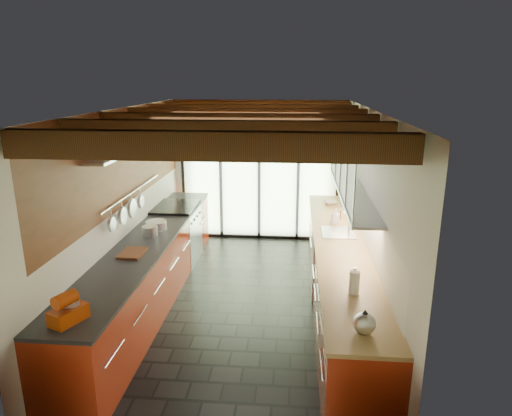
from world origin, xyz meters
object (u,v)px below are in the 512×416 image
object	(u,v)px
stand_mixer	(68,310)
bowl	(330,203)
kettle	(365,322)
paper_towel	(354,283)
soap_bottle	(336,216)

from	to	relation	value
stand_mixer	bowl	bearing A→B (deg)	58.26
stand_mixer	kettle	bearing A→B (deg)	0.79
paper_towel	bowl	distance (m)	3.36
soap_bottle	bowl	distance (m)	1.08
kettle	soap_bottle	xyz separation A→B (m)	(-0.00, 3.00, 0.01)
stand_mixer	kettle	world-z (taller)	stand_mixer
bowl	paper_towel	bearing A→B (deg)	-90.00
kettle	bowl	world-z (taller)	kettle
paper_towel	bowl	xyz separation A→B (m)	(0.00, 3.35, -0.09)
kettle	paper_towel	bearing A→B (deg)	90.00
bowl	soap_bottle	bearing A→B (deg)	-90.00
kettle	soap_bottle	bearing A→B (deg)	90.00
kettle	bowl	xyz separation A→B (m)	(-0.00, 4.07, -0.07)
soap_bottle	bowl	size ratio (longest dim) A/B	0.97
stand_mixer	paper_towel	size ratio (longest dim) A/B	1.30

